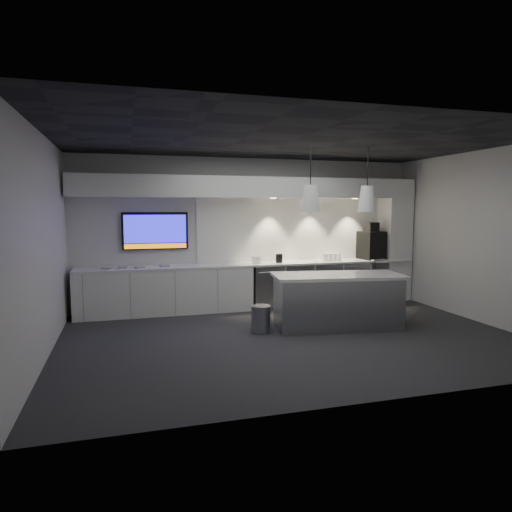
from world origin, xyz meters
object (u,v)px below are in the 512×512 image
object	(u,v)px
wall_tv	(155,231)
bin	(261,319)
island	(337,301)
coffee_machine	(371,244)

from	to	relation	value
wall_tv	bin	distance (m)	2.89
island	coffee_machine	size ratio (longest dim) A/B	2.82
coffee_machine	wall_tv	bearing A→B (deg)	169.58
wall_tv	coffee_machine	distance (m)	4.55
wall_tv	bin	xyz separation A→B (m)	(1.51, -2.07, -1.34)
bin	coffee_machine	bearing A→B (deg)	31.12
bin	island	bearing A→B (deg)	-2.81
wall_tv	bin	size ratio (longest dim) A/B	2.85
wall_tv	coffee_machine	world-z (taller)	wall_tv
island	bin	bearing A→B (deg)	-174.75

